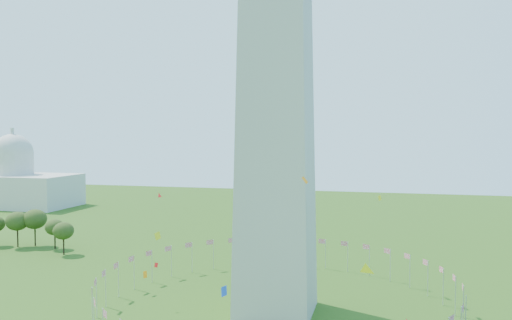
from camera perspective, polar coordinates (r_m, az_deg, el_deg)
The scene contains 4 objects.
flag_ring at distance 117.98m, azimuth 2.31°, elevation -14.84°, with size 80.24×80.24×9.00m.
capitol_building at distance 314.86m, azimuth -26.01°, elevation -0.59°, with size 70.00×35.00×46.00m, color beige, non-canonical shape.
kites_aloft at distance 87.89m, azimuth 3.93°, elevation -12.07°, with size 87.93×59.87×34.72m.
tree_line_west at distance 201.60m, azimuth -26.23°, elevation -7.26°, with size 56.03×16.47×13.19m.
Camera 1 is at (23.06, -60.01, 40.38)m, focal length 35.00 mm.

